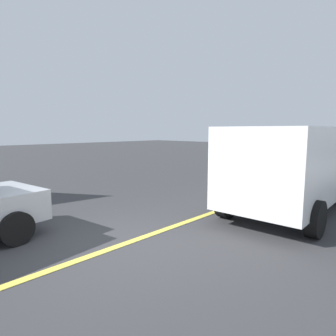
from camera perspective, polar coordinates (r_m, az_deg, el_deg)
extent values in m
plane|color=#38383A|center=(5.58, -9.57, -15.00)|extent=(80.00, 80.00, 0.00)
cube|color=#E0D14C|center=(7.64, 8.97, -8.69)|extent=(28.00, 0.16, 0.01)
cube|color=white|center=(8.25, 23.95, 1.05)|extent=(5.27, 2.18, 1.82)
cube|color=black|center=(10.22, 27.67, 4.22)|extent=(0.22, 1.84, 0.80)
cylinder|color=black|center=(10.35, 21.43, -2.72)|extent=(0.77, 0.29, 0.76)
cylinder|color=black|center=(7.20, 11.51, -6.67)|extent=(0.77, 0.29, 0.76)
cylinder|color=black|center=(6.48, 27.16, -8.98)|extent=(0.77, 0.29, 0.76)
cylinder|color=black|center=(6.13, -27.95, -10.52)|extent=(0.66, 0.29, 0.64)
cube|color=#236B3D|center=(16.12, 27.11, 1.48)|extent=(4.44, 2.20, 0.68)
cube|color=black|center=(16.27, 27.54, 3.92)|extent=(2.20, 1.77, 0.68)
cylinder|color=black|center=(14.48, 28.09, -0.54)|extent=(0.66, 0.28, 0.64)
cylinder|color=black|center=(15.21, 21.83, 0.15)|extent=(0.66, 0.28, 0.64)
cylinder|color=black|center=(17.83, 26.18, 0.93)|extent=(0.66, 0.28, 0.64)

